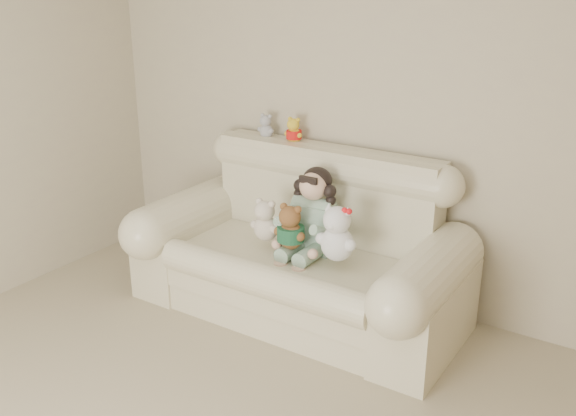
{
  "coord_description": "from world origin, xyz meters",
  "views": [
    {
      "loc": [
        1.57,
        -1.16,
        2.08
      ],
      "look_at": [
        -0.41,
        1.9,
        0.75
      ],
      "focal_mm": 40.2,
      "sensor_mm": 36.0,
      "label": 1
    }
  ],
  "objects_px": {
    "seated_child": "(314,210)",
    "brown_teddy": "(291,223)",
    "sofa": "(297,239)",
    "cream_teddy": "(266,216)",
    "white_cat": "(338,227)"
  },
  "relations": [
    {
      "from": "white_cat",
      "to": "seated_child",
      "type": "bearing_deg",
      "value": 139.0
    },
    {
      "from": "seated_child",
      "to": "cream_teddy",
      "type": "xyz_separation_m",
      "value": [
        -0.24,
        -0.17,
        -0.04
      ]
    },
    {
      "from": "sofa",
      "to": "brown_teddy",
      "type": "relative_size",
      "value": 6.3
    },
    {
      "from": "seated_child",
      "to": "white_cat",
      "type": "relative_size",
      "value": 1.37
    },
    {
      "from": "sofa",
      "to": "seated_child",
      "type": "distance_m",
      "value": 0.21
    },
    {
      "from": "sofa",
      "to": "cream_teddy",
      "type": "bearing_deg",
      "value": -151.43
    },
    {
      "from": "seated_child",
      "to": "brown_teddy",
      "type": "xyz_separation_m",
      "value": [
        -0.04,
        -0.19,
        -0.03
      ]
    },
    {
      "from": "sofa",
      "to": "brown_teddy",
      "type": "xyz_separation_m",
      "value": [
        0.03,
        -0.11,
        0.15
      ]
    },
    {
      "from": "seated_child",
      "to": "brown_teddy",
      "type": "bearing_deg",
      "value": -106.99
    },
    {
      "from": "seated_child",
      "to": "white_cat",
      "type": "bearing_deg",
      "value": -38.66
    },
    {
      "from": "brown_teddy",
      "to": "seated_child",
      "type": "bearing_deg",
      "value": 90.47
    },
    {
      "from": "brown_teddy",
      "to": "white_cat",
      "type": "height_order",
      "value": "white_cat"
    },
    {
      "from": "sofa",
      "to": "cream_teddy",
      "type": "distance_m",
      "value": 0.24
    },
    {
      "from": "sofa",
      "to": "white_cat",
      "type": "xyz_separation_m",
      "value": [
        0.35,
        -0.11,
        0.19
      ]
    },
    {
      "from": "sofa",
      "to": "seated_child",
      "type": "xyz_separation_m",
      "value": [
        0.07,
        0.08,
        0.18
      ]
    }
  ]
}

